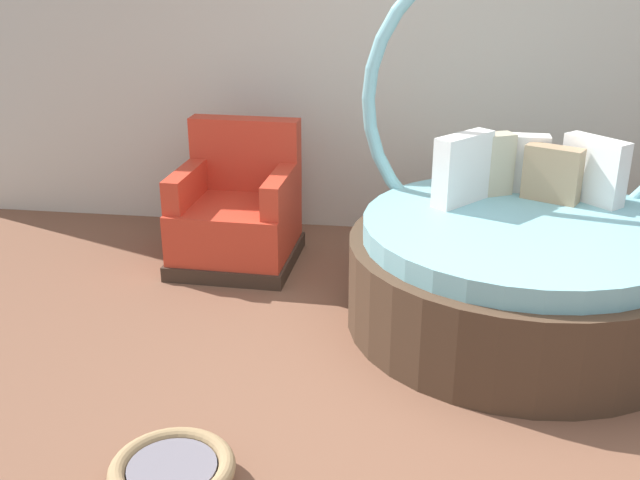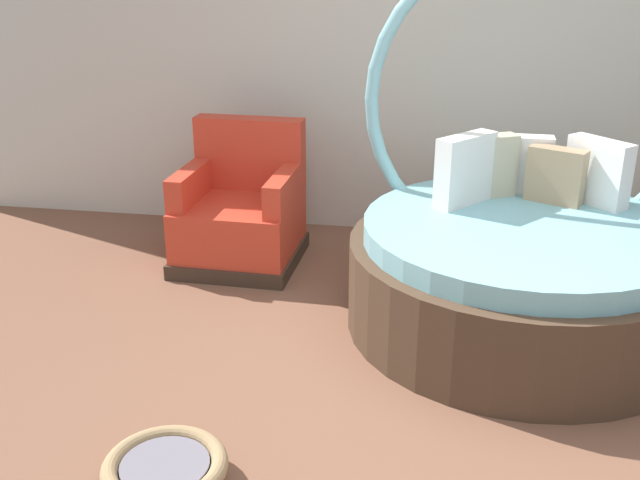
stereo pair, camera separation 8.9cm
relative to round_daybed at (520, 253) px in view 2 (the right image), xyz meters
name	(u,v)px [view 2 (the right image)]	position (x,y,z in m)	size (l,w,h in m)	color
ground_plane	(443,422)	(-0.39, -1.07, -0.43)	(8.00, 8.00, 0.02)	brown
back_wall	(461,34)	(-0.39, 1.42, 1.04)	(8.00, 0.12, 2.92)	beige
round_daybed	(520,253)	(0.00, 0.00, 0.00)	(1.92, 1.92, 2.13)	#473323
red_armchair	(241,214)	(-1.80, 0.61, -0.09)	(0.82, 0.82, 0.94)	#38281E
pet_basket	(165,471)	(-1.50, -1.71, -0.35)	(0.51, 0.51, 0.13)	#9E7F56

